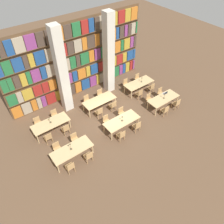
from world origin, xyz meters
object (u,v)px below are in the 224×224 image
Objects in this scene: chair_5 at (107,121)px; chair_9 at (149,99)px; chair_4 at (121,135)px; chair_19 at (100,94)px; chair_10 at (176,104)px; reading_table_4 at (99,101)px; chair_15 at (55,115)px; chair_1 at (57,148)px; chair_7 at (122,113)px; chair_14 at (66,129)px; chair_12 at (48,137)px; chair_17 at (87,100)px; reading_table_3 at (51,124)px; chair_21 at (126,84)px; desk_lamp_0 at (70,145)px; pillar_center at (109,55)px; desk_lamp_3 at (50,119)px; desk_lamp_2 at (165,95)px; chair_22 at (151,88)px; chair_3 at (75,139)px; laptop at (165,93)px; chair_8 at (165,110)px; desk_lamp_4 at (142,79)px; chair_18 at (113,105)px; chair_20 at (139,94)px; reading_table_0 at (72,150)px; desk_lamp_1 at (122,118)px; chair_2 at (89,156)px; chair_23 at (138,79)px; chair_0 at (70,167)px; chair_13 at (38,123)px; reading_table_5 at (139,83)px; chair_16 at (99,112)px; chair_11 at (161,93)px; chair_6 at (137,126)px; reading_table_1 at (122,121)px.

chair_9 is at bearing 179.55° from chair_5.
chair_4 is 4.23m from chair_19.
reading_table_4 is (-4.32, 3.31, 0.20)m from chair_10.
chair_1 is at bearing 66.93° from chair_15.
chair_14 is (-3.72, 0.95, 0.00)m from chair_7.
chair_12 and chair_14 have the same top height.
chair_1 is 1.00× the size of chair_14.
reading_table_3 is at bearing 14.00° from chair_17.
chair_21 is (-0.16, 2.43, 0.00)m from chair_9.
desk_lamp_0 is 5.47m from chair_19.
desk_lamp_3 is at bearing -166.01° from pillar_center.
desk_lamp_2 is at bearing 128.26° from chair_9.
chair_14 and chair_22 have the same top height.
chair_3 is 7.27m from laptop.
chair_12 is at bearing 163.67° from chair_10.
chair_22 is at bearing -172.35° from chair_3.
chair_10 is (1.17, 0.00, 0.00)m from chair_8.
chair_18 is at bearing -168.77° from desk_lamp_4.
reading_table_3 is 2.70× the size of chair_20.
laptop is 5.65m from chair_17.
desk_lamp_2 reaches higher than reading_table_0.
desk_lamp_1 is 4.54m from desk_lamp_4.
chair_18 is at bearing 145.61° from chair_10.
chair_2 is 8.31m from chair_23.
chair_15 is (-3.72, 2.49, 0.00)m from chair_7.
chair_23 is (1.22, 0.00, 0.00)m from chair_21.
chair_7 is at bearing -180.00° from chair_5.
chair_10 is at bearing -16.33° from chair_12.
chair_21 is at bearing 29.41° from chair_0.
chair_18 is at bearing -51.49° from reading_table_4.
chair_1 is 1.00× the size of chair_18.
chair_13 is at bearing 151.36° from chair_8.
desk_lamp_0 reaches higher than reading_table_0.
reading_table_5 is at bearing -159.02° from chair_5.
chair_13 is 1.00× the size of chair_16.
chair_5 is 3.77m from chair_12.
desk_lamp_1 is 0.45× the size of chair_11.
chair_14 is (-6.24, 2.52, 0.00)m from chair_8.
desk_lamp_3 is at bearing -22.21° from chair_7.
chair_18 reaches higher than reading_table_5.
chair_17 is at bearing 31.52° from chair_14.
chair_21 is (1.13, -0.74, -2.53)m from pillar_center.
chair_11 is (7.96, 0.85, -0.20)m from reading_table_0.
chair_21 is (2.98, 3.20, -0.53)m from desk_lamp_1.
desk_lamp_3 is (-8.00, 3.33, 0.58)m from chair_10.
chair_23 is at bearing 91.58° from chair_10.
chair_6 is 4.36m from reading_table_5.
chair_21 is at bearing 90.00° from chair_20.
reading_table_1 is 4.62m from chair_12.
chair_1 is at bearing 170.75° from desk_lamp_1.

